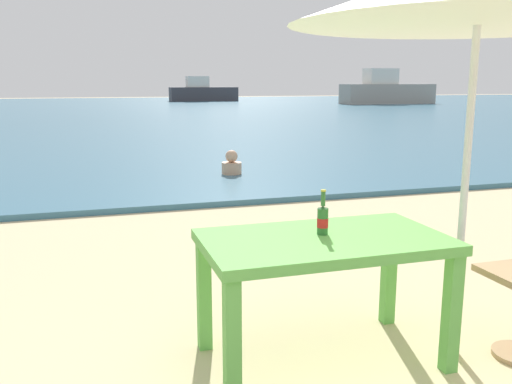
{
  "coord_description": "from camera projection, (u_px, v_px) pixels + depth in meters",
  "views": [
    {
      "loc": [
        -1.75,
        -1.89,
        1.63
      ],
      "look_at": [
        -0.24,
        3.0,
        0.6
      ],
      "focal_mm": 38.4,
      "sensor_mm": 36.0,
      "label": 1
    }
  ],
  "objects": [
    {
      "name": "sea_water",
      "position": [
        119.0,
        111.0,
        30.7
      ],
      "size": [
        120.0,
        50.0,
        0.08
      ],
      "primitive_type": "cube",
      "color": "#386B84",
      "rests_on": "ground_plane"
    },
    {
      "name": "beer_bottle_amber",
      "position": [
        323.0,
        219.0,
        3.17
      ],
      "size": [
        0.07,
        0.07,
        0.26
      ],
      "color": "#2D662D",
      "rests_on": "picnic_table_green"
    },
    {
      "name": "boat_ferry",
      "position": [
        203.0,
        92.0,
        44.76
      ],
      "size": [
        5.5,
        1.5,
        2.0
      ],
      "color": "#38383F",
      "rests_on": "sea_water"
    },
    {
      "name": "picnic_table_green",
      "position": [
        324.0,
        255.0,
        3.16
      ],
      "size": [
        1.4,
        0.8,
        0.76
      ],
      "color": "#60B24C",
      "rests_on": "ground_plane"
    },
    {
      "name": "boat_cargo_ship",
      "position": [
        386.0,
        91.0,
        39.34
      ],
      "size": [
        6.83,
        1.86,
        2.48
      ],
      "color": "gray",
      "rests_on": "sea_water"
    },
    {
      "name": "swimmer_person",
      "position": [
        232.0,
        165.0,
        9.37
      ],
      "size": [
        0.34,
        0.34,
        0.41
      ],
      "color": "tan",
      "rests_on": "sea_water"
    }
  ]
}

